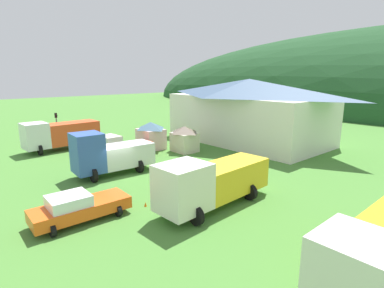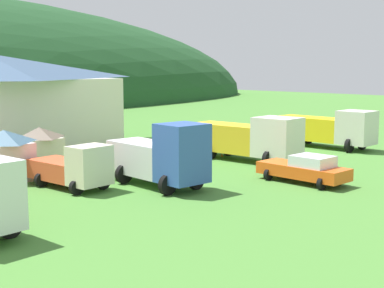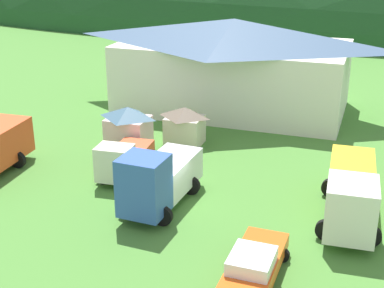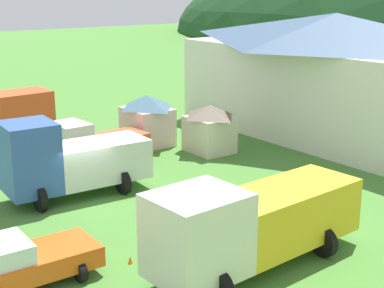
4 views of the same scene
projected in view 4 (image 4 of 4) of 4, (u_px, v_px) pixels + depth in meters
name	position (u px, v px, depth m)	size (l,w,h in m)	color
ground_plane	(83.00, 199.00, 26.12)	(200.00, 200.00, 0.00)	#477F33
depot_building	(333.00, 72.00, 37.12)	(20.14, 11.05, 7.71)	white
play_shed_cream	(209.00, 128.00, 33.21)	(2.74, 2.36, 2.78)	beige
play_shed_pink	(147.00, 119.00, 34.69)	(3.06, 2.54, 3.06)	beige
light_truck_cream	(93.00, 144.00, 30.79)	(2.85, 5.33, 2.53)	beige
box_truck_blue	(67.00, 159.00, 25.98)	(3.35, 6.70, 3.71)	#3356AD
heavy_rig_striped	(250.00, 222.00, 19.28)	(3.49, 8.51, 3.27)	silver
service_pickup_orange	(10.00, 264.00, 18.24)	(2.51, 5.43, 1.66)	#ED5918
traffic_cone_near_pickup	(305.00, 249.00, 21.21)	(0.36, 0.36, 0.52)	orange
traffic_cone_mid_row	(130.00, 263.00, 20.08)	(0.36, 0.36, 0.56)	orange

